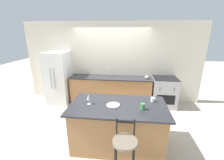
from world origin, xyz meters
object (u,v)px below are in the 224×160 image
Objects in this scene: refrigerator at (59,78)px; dinner_plate at (113,105)px; tumbler_cup at (143,107)px; wine_glass at (89,97)px; oven_range at (164,92)px; bar_stool_near at (125,148)px; coffee_mug at (153,100)px; pumpkin_decoration at (147,77)px.

refrigerator is 2.85m from dinner_plate.
wine_glass is at bearing 174.31° from tumbler_cup.
refrigerator is 3.56m from oven_range.
bar_stool_near reaches higher than coffee_mug.
wine_glass is 1.35m from coffee_mug.
dinner_plate is 2.10× the size of pumpkin_decoration.
wine_glass is at bearing -179.83° from dinner_plate.
coffee_mug is (2.90, -1.69, 0.12)m from refrigerator.
coffee_mug is at bearing -110.31° from oven_range.
refrigerator is 3.62m from bar_stool_near.
bar_stool_near is at bearing -71.60° from dinner_plate.
tumbler_cup is (-0.89, -2.11, 0.52)m from oven_range.
oven_range is 4.52× the size of wine_glass.
wine_glass is at bearing 133.93° from bar_stool_near.
tumbler_cup is (1.07, -0.11, -0.09)m from wine_glass.
refrigerator is 14.24× the size of tumbler_cup.
wine_glass is 1.08m from tumbler_cup.
refrigerator is 3.36m from tumbler_cup.
wine_glass is (-0.50, -0.00, 0.14)m from dinner_plate.
bar_stool_near is 4.96× the size of wine_glass.
wine_glass is at bearing -124.79° from pumpkin_decoration.
dinner_plate is at bearing -126.15° from oven_range.
coffee_mug is (0.56, 1.06, 0.37)m from bar_stool_near.
tumbler_cup is at bearing -123.25° from coffee_mug.
bar_stool_near is at bearing -49.53° from refrigerator.
refrigerator is 3.35m from coffee_mug.
coffee_mug is at bearing 17.95° from dinner_plate.
wine_glass is at bearing -168.55° from coffee_mug.
dinner_plate is (-1.46, -2.00, 0.47)m from oven_range.
wine_glass reaches higher than bar_stool_near.
refrigerator is 13.52× the size of pumpkin_decoration.
wine_glass is (-1.96, -2.00, 0.61)m from oven_range.
refrigerator is 8.12× the size of wine_glass.
coffee_mug reaches higher than dinner_plate.
bar_stool_near reaches higher than pumpkin_decoration.
oven_range is 0.91× the size of bar_stool_near.
bar_stool_near is at bearing -113.20° from oven_range.
refrigerator is at bearing 136.79° from dinner_plate.
tumbler_cup is at bearing -112.82° from oven_range.
dinner_plate is 2.21× the size of coffee_mug.
refrigerator is 1.64× the size of bar_stool_near.
refrigerator is at bearing 128.95° from wine_glass.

